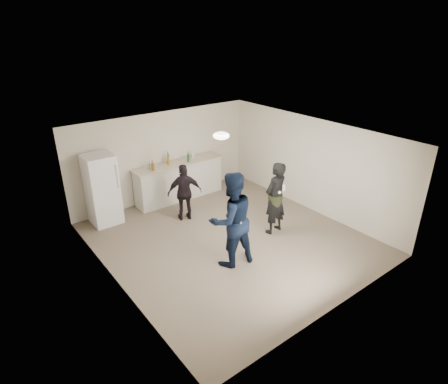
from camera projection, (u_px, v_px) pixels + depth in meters
floor at (229, 239)px, 8.86m from camera, size 6.00×6.00×0.00m
ceiling at (230, 137)px, 7.83m from camera, size 6.00×6.00×0.00m
wall_back at (163, 156)px, 10.51m from camera, size 6.00×0.00×6.00m
wall_front at (342, 250)px, 6.18m from camera, size 6.00×0.00×6.00m
wall_left at (111, 229)px, 6.82m from camera, size 0.00×6.00×6.00m
wall_right at (311, 165)px, 9.87m from camera, size 0.00×6.00×6.00m
counter at (179, 181)px, 10.73m from camera, size 2.60×0.56×1.05m
counter_top at (178, 163)px, 10.51m from camera, size 2.68×0.64×0.04m
fridge at (102, 190)px, 9.27m from camera, size 0.70×0.70×1.80m
fridge_handle at (117, 176)px, 9.00m from camera, size 0.02×0.02×0.60m
ceiling_dome at (221, 136)px, 8.07m from camera, size 0.36×0.36×0.16m
shaker at (149, 166)px, 10.00m from camera, size 0.08×0.08×0.17m
man at (231, 220)px, 7.59m from camera, size 1.09×0.90×2.05m
woman at (275, 198)px, 8.83m from camera, size 0.70×0.51×1.79m
camo_shorts at (275, 200)px, 8.85m from camera, size 0.34×0.34×0.28m
spectator at (185, 192)px, 9.48m from camera, size 0.95×0.66×1.50m
remote_man at (240, 224)px, 7.38m from camera, size 0.04×0.04×0.15m
nunchuk_man at (244, 225)px, 7.50m from camera, size 0.07×0.07×0.07m
remote_woman at (284, 188)px, 8.50m from camera, size 0.04×0.04×0.15m
nunchuk_woman at (280, 192)px, 8.51m from camera, size 0.07×0.07×0.07m
bottle_cluster at (173, 160)px, 10.36m from camera, size 1.44×0.33×0.25m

